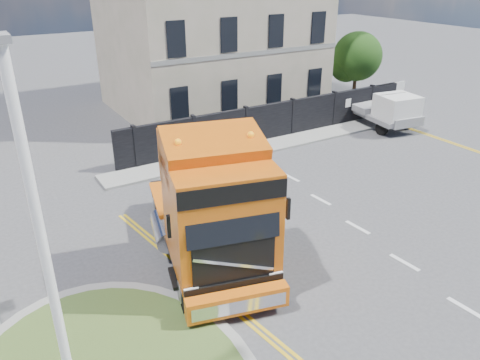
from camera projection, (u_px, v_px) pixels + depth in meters
ground at (285, 245)px, 15.89m from camera, size 120.00×120.00×0.00m
hoarding_fence at (285, 119)px, 25.54m from camera, size 18.80×0.25×2.00m
georgian_building at (210, 16)px, 29.10m from camera, size 12.30×10.30×12.80m
tree at (355, 59)px, 30.77m from camera, size 3.20×3.20×4.80m
pavement_far at (286, 142)px, 24.98m from camera, size 20.00×1.60×0.12m
truck at (214, 212)px, 13.86m from camera, size 4.51×7.87×4.45m
flatbed_pickup at (388, 110)px, 26.68m from camera, size 2.74×5.32×2.11m
lamppost_island at (47, 266)px, 7.83m from camera, size 0.24×0.48×7.84m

